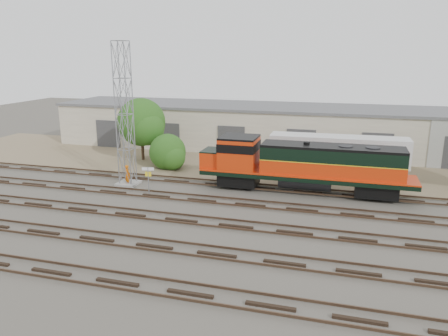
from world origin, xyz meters
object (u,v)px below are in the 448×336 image
(locomotive, at_px, (302,164))
(signal_tower, at_px, (125,117))
(semi_trailer, at_px, (341,152))
(worker, at_px, (128,175))

(locomotive, xyz_separation_m, signal_tower, (-15.28, -1.95, 3.65))
(locomotive, bearing_deg, semi_trailer, 62.64)
(worker, height_order, semi_trailer, semi_trailer)
(locomotive, relative_size, worker, 9.73)
(signal_tower, distance_m, worker, 5.19)
(locomotive, height_order, worker, locomotive)
(worker, bearing_deg, semi_trailer, -120.49)
(worker, bearing_deg, locomotive, -136.35)
(worker, relative_size, semi_trailer, 0.14)
(signal_tower, relative_size, semi_trailer, 0.97)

